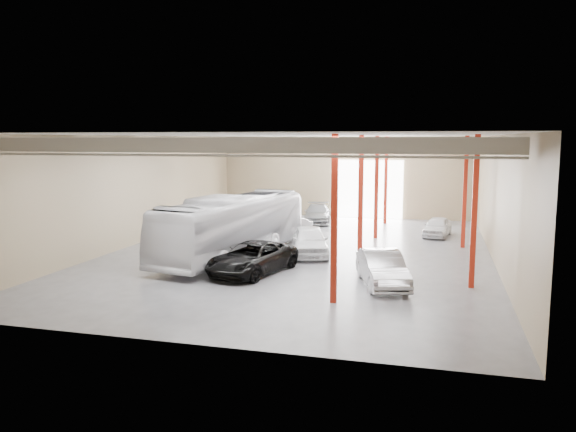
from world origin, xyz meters
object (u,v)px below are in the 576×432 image
at_px(car_row_c, 317,214).
at_px(car_right_far, 437,227).
at_px(black_sedan, 252,258).
at_px(car_row_a, 310,241).
at_px(car_right_near, 382,269).
at_px(coach_bus, 233,226).
at_px(car_row_b, 288,228).

height_order(car_row_c, car_right_far, car_row_c).
height_order(black_sedan, car_row_c, black_sedan).
distance_m(car_row_a, car_right_near, 7.65).
relative_size(car_row_a, car_right_near, 1.01).
height_order(coach_bus, car_row_b, coach_bus).
bearing_deg(coach_bus, car_row_b, 87.66).
height_order(car_row_b, car_right_far, car_row_b).
bearing_deg(car_row_c, car_right_far, -34.16).
relative_size(coach_bus, car_row_b, 3.12).
xyz_separation_m(black_sedan, car_right_near, (6.62, -0.74, 0.02)).
bearing_deg(coach_bus, black_sedan, -46.63).
bearing_deg(car_right_near, car_row_b, 106.49).
xyz_separation_m(black_sedan, car_right_far, (9.04, 13.78, -0.11)).
xyz_separation_m(car_row_a, car_row_b, (-2.68, 5.20, -0.17)).
relative_size(coach_bus, car_right_near, 2.62).
bearing_deg(car_right_near, car_row_a, 111.57).
distance_m(coach_bus, car_right_far, 15.31).
distance_m(black_sedan, car_row_b, 10.44).
height_order(car_row_a, car_right_far, car_row_a).
bearing_deg(coach_bus, car_right_near, -15.78).
height_order(coach_bus, car_right_near, coach_bus).
relative_size(car_row_b, car_right_far, 1.04).
bearing_deg(car_right_far, car_row_c, 165.52).
bearing_deg(black_sedan, coach_bus, 137.70).
bearing_deg(car_row_b, black_sedan, -65.79).
bearing_deg(car_row_a, car_right_far, 33.34).
height_order(coach_bus, car_row_a, coach_bus).
bearing_deg(car_row_b, car_row_a, -43.32).
bearing_deg(car_row_a, car_row_b, 100.79).
height_order(black_sedan, car_row_a, car_row_a).
xyz_separation_m(car_row_b, car_right_near, (7.50, -11.14, 0.13)).
distance_m(car_row_b, car_right_far, 10.48).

